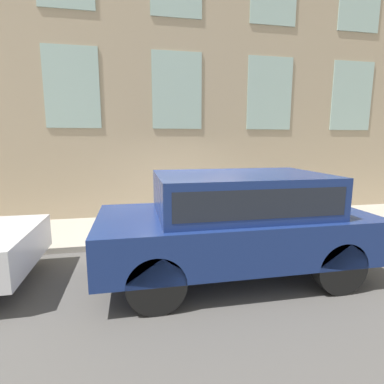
{
  "coord_description": "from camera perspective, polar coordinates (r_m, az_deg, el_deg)",
  "views": [
    {
      "loc": [
        -6.18,
        1.27,
        2.27
      ],
      "look_at": [
        0.6,
        -0.07,
        1.07
      ],
      "focal_mm": 28.0,
      "sensor_mm": 36.0,
      "label": 1
    }
  ],
  "objects": [
    {
      "name": "ground_plane",
      "position": [
        6.7,
        0.39,
        -9.98
      ],
      "size": [
        80.0,
        80.0,
        0.0
      ],
      "primitive_type": "plane",
      "color": "#514F4C"
    },
    {
      "name": "sidewalk",
      "position": [
        7.79,
        -1.38,
        -6.64
      ],
      "size": [
        2.38,
        60.0,
        0.12
      ],
      "color": "#A8A093",
      "rests_on": "ground_plane"
    },
    {
      "name": "building_facade",
      "position": [
        9.31,
        -3.13,
        28.85
      ],
      "size": [
        0.33,
        40.0,
        10.62
      ],
      "color": "tan",
      "rests_on": "ground_plane"
    },
    {
      "name": "fire_hydrant",
      "position": [
        7.14,
        2.94,
        -4.55
      ],
      "size": [
        0.31,
        0.43,
        0.74
      ],
      "color": "#2D7260",
      "rests_on": "sidewalk"
    },
    {
      "name": "person",
      "position": [
        7.05,
        -2.97,
        -0.63
      ],
      "size": [
        0.35,
        0.23,
        1.45
      ],
      "rotation": [
        0.0,
        0.0,
        -0.71
      ],
      "color": "#726651",
      "rests_on": "sidewalk"
    },
    {
      "name": "parked_truck_navy_near",
      "position": [
        5.05,
        8.38,
        -4.72
      ],
      "size": [
        2.05,
        4.4,
        1.74
      ],
      "color": "black",
      "rests_on": "ground_plane"
    }
  ]
}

